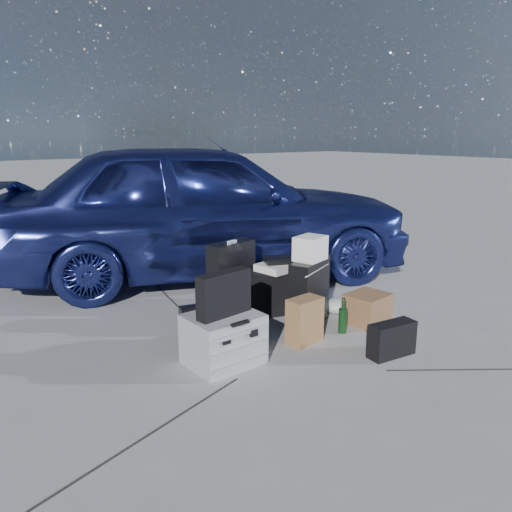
{
  "coord_description": "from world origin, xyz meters",
  "views": [
    {
      "loc": [
        -2.36,
        -2.76,
        1.61
      ],
      "look_at": [
        0.29,
        0.85,
        0.5
      ],
      "focal_mm": 35.0,
      "sensor_mm": 36.0,
      "label": 1
    }
  ],
  "objects_px": {
    "briefcase": "(209,325)",
    "car": "(204,208)",
    "suitcase_right": "(309,293)",
    "cardboard_box": "(367,308)",
    "duffel_bag": "(277,290)",
    "pelican_case": "(223,339)",
    "suitcase_left": "(231,275)",
    "green_bottle": "(343,316)"
  },
  "relations": [
    {
      "from": "car",
      "to": "cardboard_box",
      "type": "distance_m",
      "value": 2.26
    },
    {
      "from": "car",
      "to": "green_bottle",
      "type": "relative_size",
      "value": 16.2
    },
    {
      "from": "suitcase_right",
      "to": "duffel_bag",
      "type": "height_order",
      "value": "suitcase_right"
    },
    {
      "from": "green_bottle",
      "to": "briefcase",
      "type": "bearing_deg",
      "value": 157.87
    },
    {
      "from": "car",
      "to": "cardboard_box",
      "type": "bearing_deg",
      "value": -149.07
    },
    {
      "from": "suitcase_right",
      "to": "car",
      "type": "bearing_deg",
      "value": 63.04
    },
    {
      "from": "pelican_case",
      "to": "suitcase_left",
      "type": "xyz_separation_m",
      "value": [
        0.7,
        0.95,
        0.13
      ]
    },
    {
      "from": "car",
      "to": "duffel_bag",
      "type": "bearing_deg",
      "value": -162.26
    },
    {
      "from": "pelican_case",
      "to": "suitcase_left",
      "type": "distance_m",
      "value": 1.19
    },
    {
      "from": "car",
      "to": "suitcase_right",
      "type": "bearing_deg",
      "value": -161.24
    },
    {
      "from": "pelican_case",
      "to": "suitcase_right",
      "type": "distance_m",
      "value": 1.01
    },
    {
      "from": "suitcase_left",
      "to": "suitcase_right",
      "type": "bearing_deg",
      "value": -82.33
    },
    {
      "from": "car",
      "to": "green_bottle",
      "type": "bearing_deg",
      "value": -158.09
    },
    {
      "from": "suitcase_right",
      "to": "green_bottle",
      "type": "relative_size",
      "value": 2.03
    },
    {
      "from": "briefcase",
      "to": "car",
      "type": "bearing_deg",
      "value": 73.69
    },
    {
      "from": "green_bottle",
      "to": "cardboard_box",
      "type": "bearing_deg",
      "value": 6.48
    },
    {
      "from": "car",
      "to": "duffel_bag",
      "type": "height_order",
      "value": "car"
    },
    {
      "from": "car",
      "to": "cardboard_box",
      "type": "relative_size",
      "value": 13.33
    },
    {
      "from": "cardboard_box",
      "to": "briefcase",
      "type": "bearing_deg",
      "value": 164.49
    },
    {
      "from": "briefcase",
      "to": "cardboard_box",
      "type": "relative_size",
      "value": 1.29
    },
    {
      "from": "pelican_case",
      "to": "briefcase",
      "type": "height_order",
      "value": "pelican_case"
    },
    {
      "from": "briefcase",
      "to": "suitcase_left",
      "type": "xyz_separation_m",
      "value": [
        0.64,
        0.65,
        0.14
      ]
    },
    {
      "from": "car",
      "to": "suitcase_left",
      "type": "height_order",
      "value": "car"
    },
    {
      "from": "suitcase_right",
      "to": "cardboard_box",
      "type": "xyz_separation_m",
      "value": [
        0.45,
        -0.26,
        -0.16
      ]
    },
    {
      "from": "car",
      "to": "duffel_bag",
      "type": "relative_size",
      "value": 5.87
    },
    {
      "from": "pelican_case",
      "to": "green_bottle",
      "type": "distance_m",
      "value": 1.1
    },
    {
      "from": "suitcase_right",
      "to": "green_bottle",
      "type": "distance_m",
      "value": 0.35
    },
    {
      "from": "green_bottle",
      "to": "duffel_bag",
      "type": "bearing_deg",
      "value": 98.5
    },
    {
      "from": "car",
      "to": "duffel_bag",
      "type": "distance_m",
      "value": 1.56
    },
    {
      "from": "briefcase",
      "to": "cardboard_box",
      "type": "distance_m",
      "value": 1.42
    },
    {
      "from": "pelican_case",
      "to": "cardboard_box",
      "type": "bearing_deg",
      "value": -5.05
    },
    {
      "from": "cardboard_box",
      "to": "pelican_case",
      "type": "bearing_deg",
      "value": 176.9
    },
    {
      "from": "pelican_case",
      "to": "green_bottle",
      "type": "xyz_separation_m",
      "value": [
        1.09,
        -0.12,
        -0.04
      ]
    },
    {
      "from": "pelican_case",
      "to": "suitcase_left",
      "type": "bearing_deg",
      "value": 51.72
    },
    {
      "from": "duffel_bag",
      "to": "pelican_case",
      "type": "bearing_deg",
      "value": -132.17
    },
    {
      "from": "pelican_case",
      "to": "suitcase_right",
      "type": "bearing_deg",
      "value": 8.62
    },
    {
      "from": "pelican_case",
      "to": "cardboard_box",
      "type": "height_order",
      "value": "pelican_case"
    },
    {
      "from": "suitcase_left",
      "to": "cardboard_box",
      "type": "bearing_deg",
      "value": -67.31
    },
    {
      "from": "briefcase",
      "to": "duffel_bag",
      "type": "xyz_separation_m",
      "value": [
        0.92,
        0.32,
        0.02
      ]
    },
    {
      "from": "suitcase_left",
      "to": "car",
      "type": "bearing_deg",
      "value": 58.67
    },
    {
      "from": "briefcase",
      "to": "suitcase_left",
      "type": "height_order",
      "value": "suitcase_left"
    },
    {
      "from": "briefcase",
      "to": "pelican_case",
      "type": "bearing_deg",
      "value": -87.9
    }
  ]
}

